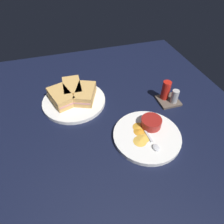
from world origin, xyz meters
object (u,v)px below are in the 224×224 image
Objects in this scene: ramekin_dark_sauce at (59,97)px; plate_chips_companion at (147,136)px; sandwich_half_extra at (61,97)px; plate_sandwich_main at (74,101)px; sandwich_half_far at (72,88)px; spoon_by_gravy_ramekin at (154,145)px; spoon_by_dark_ramekin at (71,97)px; condiment_caddy at (169,95)px; sandwich_half_near at (85,94)px; ramekin_light_gravy at (151,122)px.

ramekin_dark_sauce is 40.66cm from plate_chips_companion.
plate_sandwich_main is at bearing 85.58° from sandwich_half_extra.
sandwich_half_far is 43.94cm from spoon_by_gravy_ramekin.
plate_sandwich_main is 2.75× the size of spoon_by_dark_ramekin.
ramekin_dark_sauce is 5.35cm from spoon_by_dark_ramekin.
spoon_by_gravy_ramekin is 1.04× the size of condiment_caddy.
sandwich_half_extra is at bearing -94.42° from sandwich_half_near.
sandwich_half_far is at bearing -139.42° from sandwich_half_near.
sandwich_half_far is 2.19× the size of ramekin_dark_sauce.
ramekin_dark_sauce reaches higher than plate_chips_companion.
sandwich_half_far is 4.11cm from spoon_by_dark_ramekin.
ramekin_light_gravy is (23.25, 20.53, -0.59)cm from sandwich_half_near.
sandwich_half_extra is 1.48× the size of spoon_by_dark_ramekin.
ramekin_light_gravy is at bearing -48.11° from condiment_caddy.
plate_sandwich_main is 6.10cm from sandwich_half_far.
sandwich_half_near reaches higher than plate_chips_companion.
sandwich_half_extra reaches higher than plate_chips_companion.
sandwich_half_near is 0.60× the size of plate_chips_companion.
sandwich_half_extra is at bearing -127.90° from ramekin_light_gravy.
spoon_by_dark_ramekin is (3.34, -1.25, -2.04)cm from sandwich_half_far.
sandwich_half_near is (0.40, 5.18, 3.20)cm from plate_sandwich_main.
sandwich_half_extra reaches higher than spoon_by_gravy_ramekin.
spoon_by_dark_ramekin is at bearing -20.61° from sandwich_half_far.
plate_chips_companion is (28.80, 28.58, -2.63)cm from ramekin_dark_sauce.
condiment_caddy is at bearing 133.58° from plate_chips_companion.
ramekin_dark_sauce is 40.41cm from ramekin_light_gravy.
sandwich_half_extra is at bearing -49.42° from sandwich_half_far.
sandwich_half_near and sandwich_half_extra have the same top height.
spoon_by_gravy_ramekin is (32.14, 17.68, -2.04)cm from sandwich_half_near.
ramekin_dark_sauce is (-1.03, -0.80, -0.57)cm from sandwich_half_extra.
sandwich_half_near is 7.34cm from sandwich_half_far.
ramekin_dark_sauce is 0.65× the size of condiment_caddy.
ramekin_light_gravy is 0.82× the size of condiment_caddy.
ramekin_light_gravy is (25.49, 26.56, 1.44)cm from spoon_by_dark_ramekin.
sandwich_half_extra reaches higher than ramekin_dark_sauce.
sandwich_half_extra is 46.43cm from condiment_caddy.
plate_sandwich_main is 35.50cm from plate_chips_companion.
plate_chips_companion is 2.51× the size of spoon_by_gravy_ramekin.
sandwich_half_near is at bearing -138.55° from ramekin_light_gravy.
condiment_caddy is (16.15, 39.43, -0.59)cm from sandwich_half_far.
sandwich_half_extra is 1.55× the size of condiment_caddy.
plate_sandwich_main is at bearing 24.90° from spoon_by_dark_ramekin.
condiment_caddy is (12.82, 40.69, 1.44)cm from spoon_by_dark_ramekin.
spoon_by_gravy_ramekin is 27.48cm from condiment_caddy.
sandwich_half_extra is 1.49× the size of spoon_by_gravy_ramekin.
plate_chips_companion is 5.51cm from ramekin_light_gravy.
condiment_caddy is at bearing 72.51° from spoon_by_dark_ramekin.
condiment_caddy reaches higher than sandwich_half_far.
plate_sandwich_main is 2.88× the size of condiment_caddy.
sandwich_half_near is at bearing -151.19° from spoon_by_gravy_ramekin.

